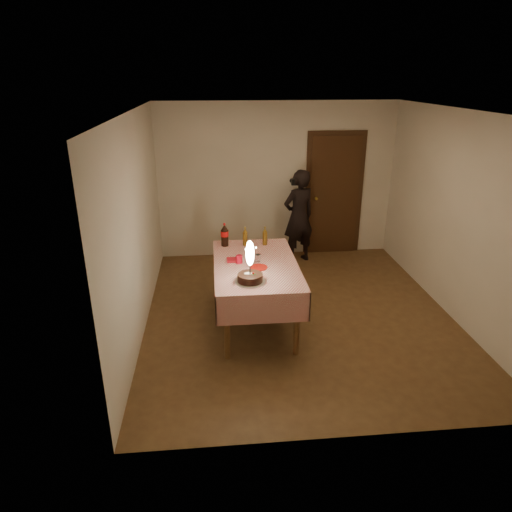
% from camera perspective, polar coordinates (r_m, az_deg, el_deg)
% --- Properties ---
extents(ground, '(4.00, 4.50, 0.01)m').
position_cam_1_polar(ground, '(6.19, 5.31, -7.16)').
color(ground, brown).
rests_on(ground, ground).
extents(room_shell, '(4.04, 4.54, 2.62)m').
position_cam_1_polar(room_shell, '(5.66, 6.09, 8.04)').
color(room_shell, beige).
rests_on(room_shell, ground).
extents(dining_table, '(1.02, 1.72, 0.83)m').
position_cam_1_polar(dining_table, '(5.63, -0.05, -1.94)').
color(dining_table, brown).
rests_on(dining_table, ground).
extents(birthday_cake, '(0.35, 0.35, 0.49)m').
position_cam_1_polar(birthday_cake, '(5.05, -0.75, -2.02)').
color(birthday_cake, white).
rests_on(birthday_cake, dining_table).
extents(red_plate, '(0.22, 0.22, 0.01)m').
position_cam_1_polar(red_plate, '(5.45, 0.31, -1.43)').
color(red_plate, red).
rests_on(red_plate, dining_table).
extents(red_cup, '(0.08, 0.08, 0.10)m').
position_cam_1_polar(red_cup, '(5.57, -2.11, -0.40)').
color(red_cup, '#AD0C1F').
rests_on(red_cup, dining_table).
extents(clear_cup, '(0.07, 0.07, 0.09)m').
position_cam_1_polar(clear_cup, '(5.62, 0.24, -0.24)').
color(clear_cup, white).
rests_on(clear_cup, dining_table).
extents(napkin_stack, '(0.15, 0.15, 0.02)m').
position_cam_1_polar(napkin_stack, '(5.66, -2.89, -0.48)').
color(napkin_stack, '#B11420').
rests_on(napkin_stack, dining_table).
extents(cola_bottle, '(0.10, 0.10, 0.32)m').
position_cam_1_polar(cola_bottle, '(6.12, -3.94, 2.65)').
color(cola_bottle, black).
rests_on(cola_bottle, dining_table).
extents(amber_bottle_left, '(0.06, 0.06, 0.25)m').
position_cam_1_polar(amber_bottle_left, '(6.13, -1.37, 2.41)').
color(amber_bottle_left, brown).
rests_on(amber_bottle_left, dining_table).
extents(amber_bottle_right, '(0.06, 0.06, 0.25)m').
position_cam_1_polar(amber_bottle_right, '(6.15, 1.12, 2.48)').
color(amber_bottle_right, brown).
rests_on(amber_bottle_right, dining_table).
extents(photographer, '(0.68, 0.57, 1.57)m').
position_cam_1_polar(photographer, '(7.62, 5.35, 4.95)').
color(photographer, black).
rests_on(photographer, ground).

